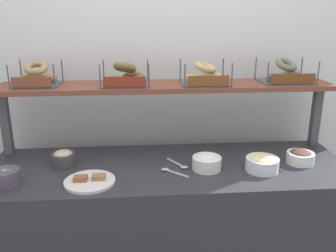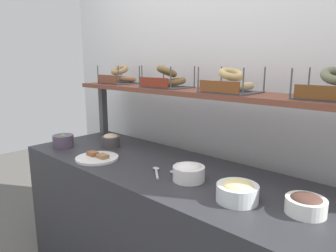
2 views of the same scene
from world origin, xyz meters
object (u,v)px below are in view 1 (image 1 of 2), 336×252
Objects in this scene: serving_spoon_near_plate at (171,171)px; bowl_cream_cheese at (207,162)px; bowl_veggie_mix at (6,177)px; bowl_egg_salad at (262,163)px; bowl_tuna_salad at (63,158)px; serving_plate_white at (90,181)px; bagel_basket_plain at (205,76)px; bagel_basket_cinnamon_raisin at (125,77)px; serving_spoon_by_edge at (180,165)px; bagel_basket_everything at (37,77)px; bagel_basket_poppy at (285,74)px; bowl_chocolate_spread at (300,157)px.

bowl_cream_cheese is at bearing 7.60° from serving_spoon_near_plate.
bowl_egg_salad reaches higher than bowl_veggie_mix.
bowl_tuna_salad is 0.63m from serving_spoon_near_plate.
bowl_egg_salad is 0.69× the size of serving_plate_white.
bagel_basket_plain is at bearing 127.55° from bowl_egg_salad.
bowl_tuna_salad is 0.45× the size of bagel_basket_cinnamon_raisin.
serving_spoon_by_edge is at bearing -5.75° from bowl_tuna_salad.
bowl_veggie_mix is 0.42m from serving_plate_white.
bagel_basket_plain is (0.85, 0.19, 0.43)m from bowl_tuna_salad.
bowl_egg_salad is at bearing 4.53° from serving_plate_white.
bowl_veggie_mix is at bearing -158.74° from bagel_basket_plain.
serving_spoon_by_edge is at bearing -124.30° from bagel_basket_plain.
bagel_basket_cinnamon_raisin is at bearing 28.44° from bowl_tuna_salad.
serving_spoon_near_plate is at bearing -26.07° from bagel_basket_everything.
bagel_basket_cinnamon_raisin is (-0.76, 0.36, 0.43)m from bowl_egg_salad.
bowl_tuna_salad is at bearing 171.52° from bowl_cream_cheese.
bowl_egg_salad is 0.63m from bagel_basket_poppy.
bagel_basket_everything is 0.91× the size of bagel_basket_cinnamon_raisin.
serving_spoon_near_plate is 0.45× the size of bagel_basket_poppy.
bowl_tuna_salad reaches higher than bowl_veggie_mix.
bowl_cream_cheese is at bearing 10.42° from serving_plate_white.
bowl_cream_cheese is (1.06, 0.11, 0.00)m from bowl_veggie_mix.
bowl_tuna_salad reaches higher than bowl_chocolate_spread.
bagel_basket_poppy is (0.70, 0.29, 0.47)m from serving_spoon_by_edge.
bowl_egg_salad is 1.41m from bagel_basket_everything.
bagel_basket_everything is at bearing 160.43° from serving_spoon_by_edge.
bowl_tuna_salad is at bearing -151.56° from bagel_basket_cinnamon_raisin.
bowl_egg_salad is at bearing -161.71° from bowl_chocolate_spread.
bowl_veggie_mix is 0.34m from bowl_tuna_salad.
bagel_basket_poppy reaches higher than bowl_cream_cheese.
bagel_basket_plain reaches higher than bowl_egg_salad.
serving_plate_white reaches higher than serving_spoon_near_plate.
bowl_cream_cheese is at bearing -148.23° from bagel_basket_poppy.
bagel_basket_cinnamon_raisin is 1.00m from bagel_basket_poppy.
bowl_egg_salad is at bearing -122.49° from bagel_basket_poppy.
bowl_cream_cheese is 0.61× the size of bagel_basket_everything.
serving_spoon_near_plate is at bearing -13.76° from bowl_tuna_salad.
serving_spoon_by_edge is (0.06, 0.08, 0.00)m from serving_spoon_near_plate.
bagel_basket_plain is 0.52m from bagel_basket_poppy.
bagel_basket_poppy reaches higher than bowl_egg_salad.
bagel_basket_poppy reaches higher than serving_spoon_by_edge.
bowl_cream_cheese is 0.89× the size of bowl_egg_salad.
serving_spoon_near_plate is 0.98m from bagel_basket_everything.
bowl_chocolate_spread is (1.63, 0.15, -0.00)m from bowl_veggie_mix.
bagel_basket_poppy is at bearing 93.01° from bowl_chocolate_spread.
bagel_basket_plain is 0.89× the size of bagel_basket_poppy.
bowl_chocolate_spread is 1.64m from bagel_basket_everything.
serving_plate_white is 0.52m from serving_spoon_by_edge.
bowl_cream_cheese is 0.21m from serving_spoon_near_plate.
bowl_cream_cheese is 0.78m from bagel_basket_poppy.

